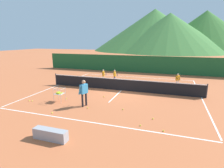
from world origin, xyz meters
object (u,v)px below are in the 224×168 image
student_0 (103,74)px  tennis_ball_3 (29,101)px  tennis_ball_1 (66,99)px  tennis_ball_2 (88,108)px  tennis_net (121,85)px  student_1 (115,75)px  courtside_bench (50,134)px  student_2 (178,79)px  tennis_ball_0 (104,97)px  tennis_ball_6 (52,113)px  ball_cart (59,93)px  tennis_ball_4 (32,101)px  tennis_ball_7 (140,125)px  instructor (84,91)px  tennis_ball_5 (163,131)px  tennis_ball_8 (153,119)px  tennis_ball_9 (123,109)px

student_0 → tennis_ball_3: size_ratio=18.13×
tennis_ball_1 → tennis_ball_3: 2.44m
tennis_ball_2 → tennis_net: bearing=79.5°
student_1 → courtside_bench: student_1 is taller
student_2 → tennis_ball_3: bearing=-142.6°
tennis_ball_0 → tennis_ball_6: (-1.68, -3.73, 0.00)m
ball_cart → tennis_ball_0: 3.13m
tennis_ball_6 → tennis_ball_3: bearing=155.3°
tennis_ball_4 → tennis_ball_6: size_ratio=1.00×
student_2 → tennis_ball_6: bearing=-128.2°
tennis_ball_1 → ball_cart: bearing=-102.9°
tennis_ball_0 → tennis_ball_7: bearing=-48.1°
instructor → student_2: (5.56, 6.90, -0.28)m
tennis_ball_3 → tennis_ball_5: same height
student_0 → tennis_ball_0: (1.81, -4.57, -0.71)m
tennis_ball_0 → tennis_ball_4: same height
tennis_ball_4 → tennis_ball_7: bearing=-9.3°
tennis_ball_0 → tennis_ball_8: (3.78, -2.70, 0.00)m
tennis_ball_0 → tennis_ball_7: 4.93m
tennis_ball_5 → tennis_ball_9: (-2.42, 1.93, 0.00)m
instructor → student_2: instructor is taller
tennis_ball_3 → instructor: bearing=5.5°
tennis_ball_6 → courtside_bench: bearing=-54.4°
student_1 → student_0: bearing=-170.8°
tennis_ball_7 → tennis_ball_9: bearing=127.7°
tennis_ball_0 → courtside_bench: size_ratio=0.05×
student_0 → ball_cart: size_ratio=1.37×
instructor → student_2: size_ratio=1.39×
tennis_net → tennis_ball_7: size_ratio=185.27×
tennis_ball_2 → tennis_ball_7: bearing=-20.5°
student_0 → tennis_ball_4: 7.44m
student_2 → tennis_ball_8: bearing=-99.6°
tennis_ball_8 → tennis_ball_2: bearing=175.5°
tennis_ball_9 → tennis_ball_1: bearing=170.9°
tennis_ball_1 → tennis_ball_4: (-1.89, -1.18, 0.00)m
tennis_ball_3 → tennis_ball_4: 0.23m
tennis_ball_0 → ball_cart: bearing=-143.4°
student_1 → courtside_bench: bearing=-86.3°
student_1 → tennis_ball_7: 9.34m
student_1 → tennis_ball_7: (4.00, -8.41, -0.71)m
courtside_bench → tennis_ball_6: bearing=125.6°
tennis_ball_9 → student_2: bearing=65.3°
student_2 → tennis_ball_7: (-1.77, -8.49, -0.68)m
student_2 → tennis_ball_5: (-0.69, -8.68, -0.68)m
instructor → student_2: bearing=51.1°
tennis_ball_4 → tennis_ball_8: size_ratio=1.00×
tennis_ball_7 → courtside_bench: bearing=-144.1°
student_0 → courtside_bench: size_ratio=0.82×
student_2 → tennis_ball_5: 8.74m
tennis_ball_3 → tennis_ball_0: bearing=28.8°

